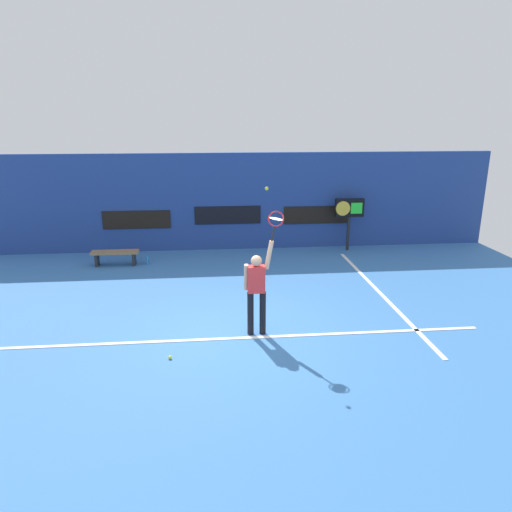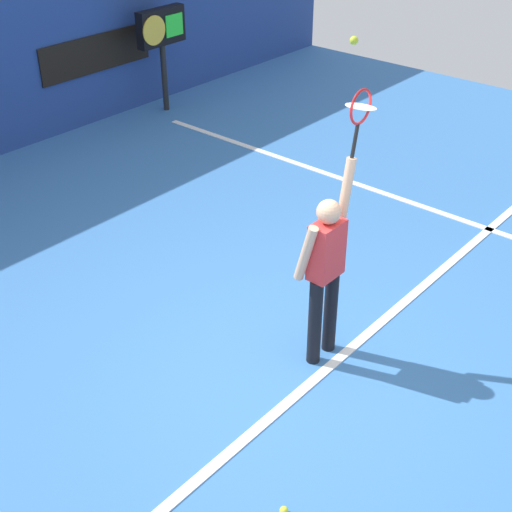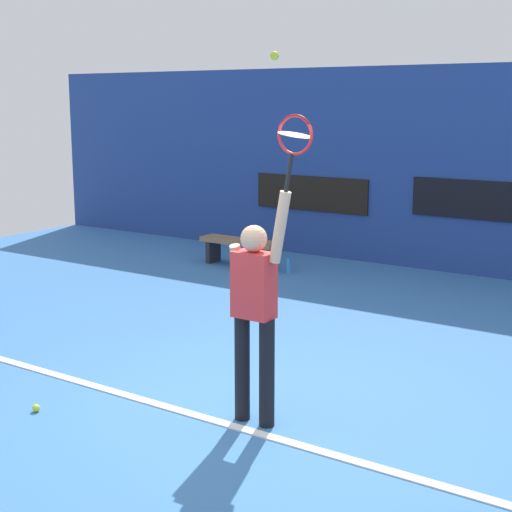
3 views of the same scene
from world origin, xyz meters
The scene contains 11 objects.
ground_plane centered at (0.00, 0.00, 0.00)m, with size 18.00×18.00×0.00m, color #3870B2.
back_wall centered at (0.00, 6.61, 1.61)m, with size 18.00×0.20×3.22m, color navy.
sponsor_banner_center centered at (0.00, 6.49, 1.18)m, with size 2.20×0.03×0.60m, color black.
sponsor_banner_portside centered at (-3.00, 6.49, 1.09)m, with size 2.20×0.03×0.60m, color black.
court_baseline centered at (0.00, -0.24, 0.01)m, with size 10.00×0.10×0.01m, color white.
tennis_player centered at (0.33, -0.05, 1.01)m, with size 0.59×0.31×1.99m.
tennis_racket centered at (0.70, -0.06, 2.39)m, with size 0.36×0.27×0.62m.
tennis_ball centered at (0.52, -0.06, 3.01)m, with size 0.07×0.07×0.07m, color #CCE033.
court_bench centered at (-3.47, 5.03, 0.34)m, with size 1.40×0.36×0.45m.
water_bottle centered at (-2.53, 5.03, 0.12)m, with size 0.07×0.07×0.24m, color #338CD8.
spare_ball centered at (-1.37, -0.96, 0.03)m, with size 0.07×0.07×0.07m, color #CCE033.
Camera 3 is at (3.85, -5.14, 2.68)m, focal length 54.60 mm.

